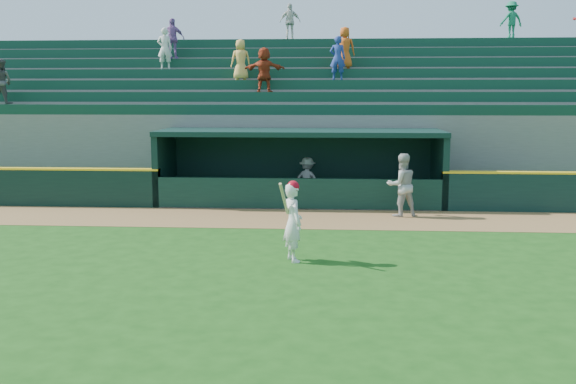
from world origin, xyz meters
TOP-DOWN VIEW (x-y plane):
  - ground at (0.00, 0.00)m, footprint 120.00×120.00m
  - warning_track at (0.00, 4.90)m, footprint 40.00×3.00m
  - dugout_player_front at (3.14, 5.51)m, footprint 1.08×0.95m
  - dugout_player_inside at (0.24, 7.89)m, footprint 1.10×0.81m
  - dugout at (0.00, 8.00)m, footprint 9.40×2.80m
  - stands at (-0.02, 12.57)m, footprint 34.50×6.28m
  - batter_at_plate at (0.21, 0.06)m, footprint 0.63×0.85m

SIDE VIEW (x-z plane):
  - ground at x=0.00m, z-range 0.00..0.00m
  - warning_track at x=0.00m, z-range 0.00..0.01m
  - dugout_player_inside at x=0.24m, z-range 0.00..1.53m
  - batter_at_plate at x=0.21m, z-range 0.00..1.80m
  - dugout_player_front at x=3.14m, z-range 0.00..1.90m
  - dugout at x=0.00m, z-range 0.13..2.59m
  - stands at x=-0.02m, z-range -1.34..6.14m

